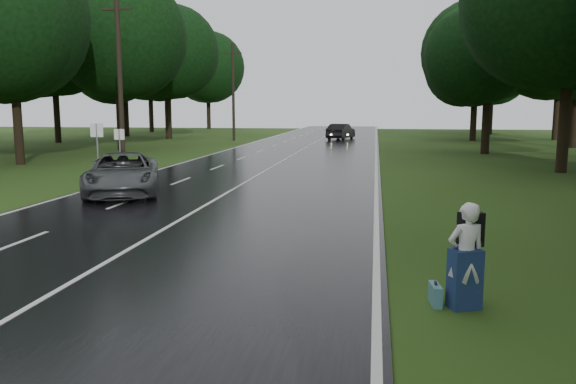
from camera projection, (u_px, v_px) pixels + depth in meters
ground at (92, 272)px, 11.67m from camera, size 160.00×160.00×0.00m
road at (270, 169)px, 31.22m from camera, size 12.00×140.00×0.04m
lane_center at (270, 168)px, 31.21m from camera, size 0.12×140.00×0.01m
grey_car at (123, 174)px, 21.86m from camera, size 4.51×6.28×1.59m
far_car at (341, 132)px, 58.84m from camera, size 2.84×5.22×1.63m
hitchhiker at (466, 259)px, 9.50m from camera, size 0.78×0.75×1.82m
suitcase at (435, 294)px, 9.76m from camera, size 0.20×0.52×0.36m
utility_pole_mid at (124, 167)px, 32.42m from camera, size 1.80×0.28×9.67m
utility_pole_far at (234, 141)px, 57.58m from camera, size 1.80×0.28×9.63m
road_sign_a at (99, 179)px, 26.86m from camera, size 0.63×0.10×2.62m
road_sign_b at (121, 173)px, 29.16m from camera, size 0.55×0.10×2.27m
tree_left_d at (21, 164)px, 33.64m from camera, size 9.27×9.27×14.49m
tree_left_e at (122, 150)px, 44.82m from camera, size 9.92×9.92×15.51m
tree_left_f at (169, 139)px, 60.61m from camera, size 10.36×10.36×16.19m
tree_right_d at (561, 172)px, 29.52m from camera, size 10.15×10.15×15.85m
tree_right_e at (484, 154)px, 41.40m from camera, size 8.35×8.35×13.05m
tree_right_f at (472, 141)px, 57.63m from camera, size 8.26×8.26×12.90m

